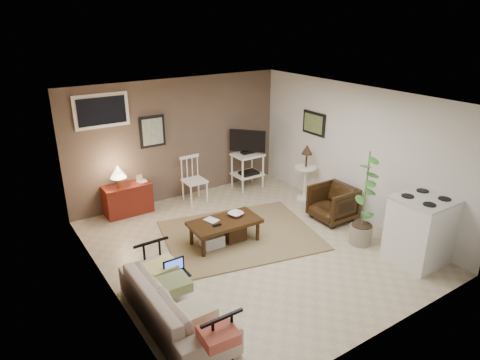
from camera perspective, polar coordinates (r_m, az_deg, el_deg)
floor at (r=7.03m, az=1.44°, el=-8.81°), size 5.00×5.00×0.00m
art_back at (r=8.27m, az=-11.61°, el=6.36°), size 0.50×0.03×0.60m
art_right at (r=8.54m, az=9.83°, el=7.45°), size 0.03×0.60×0.45m
window at (r=7.87m, az=-17.99°, el=8.76°), size 0.96×0.03×0.60m
rug at (r=7.32m, az=0.04°, el=-7.34°), size 2.84×2.47×0.02m
coffee_table at (r=7.00m, az=-2.11°, el=-6.69°), size 1.17×0.64×0.43m
sofa at (r=5.37m, az=-8.76°, el=-14.96°), size 0.55×1.90×0.74m
sofa_pillows at (r=5.18m, az=-7.27°, el=-15.30°), size 0.36×1.80×0.13m
sofa_end_rails at (r=5.44m, az=-7.65°, el=-15.06°), size 0.51×1.90×0.64m
laptop at (r=5.62m, az=-8.57°, el=-11.81°), size 0.29×0.21×0.20m
red_console at (r=8.23m, az=-14.82°, el=-2.17°), size 0.86×0.38×1.00m
spindle_chair at (r=8.52m, az=-6.14°, el=-0.10°), size 0.41×0.41×0.91m
tv_stand at (r=9.05m, az=1.04°, el=2.97°), size 0.60×0.60×1.28m
side_table at (r=8.55m, az=8.80°, el=1.87°), size 0.43×0.43×1.15m
armchair at (r=7.91m, az=12.26°, el=-2.83°), size 0.66×0.70×0.71m
potted_plant at (r=7.02m, az=16.34°, el=-1.98°), size 0.40×0.40×1.60m
stove at (r=6.96m, az=22.92°, el=-6.09°), size 0.80×0.75×1.05m
bowl at (r=7.03m, az=-0.57°, el=-3.91°), size 0.25×0.11×0.24m
book_table at (r=6.83m, az=-4.34°, el=-4.83°), size 0.16×0.06×0.23m
book_console at (r=8.19m, az=-13.46°, el=0.40°), size 0.16×0.05×0.21m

